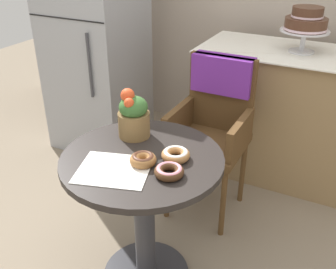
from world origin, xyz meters
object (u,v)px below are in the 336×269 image
(wicker_chair, at_px, (215,112))
(donut_side, at_px, (176,154))
(donut_front, at_px, (143,159))
(tiered_cake_stand, at_px, (306,23))
(donut_mid, at_px, (169,171))
(flower_vase, at_px, (134,115))
(cafe_table, at_px, (144,196))
(refrigerator, at_px, (95,40))

(wicker_chair, height_order, donut_side, wicker_chair)
(donut_front, relative_size, tiered_cake_stand, 0.38)
(donut_mid, xyz_separation_m, flower_vase, (-0.30, 0.23, 0.09))
(donut_front, xyz_separation_m, donut_side, (0.10, 0.10, -0.00))
(donut_front, xyz_separation_m, donut_mid, (0.14, -0.03, -0.00))
(cafe_table, bearing_deg, flower_vase, 131.11)
(donut_front, bearing_deg, donut_side, 44.27)
(donut_mid, distance_m, tiered_cake_stand, 1.44)
(cafe_table, relative_size, donut_mid, 5.92)
(wicker_chair, bearing_deg, cafe_table, -89.61)
(donut_front, xyz_separation_m, refrigerator, (-1.09, 1.15, 0.10))
(wicker_chair, distance_m, flower_vase, 0.65)
(wicker_chair, relative_size, tiered_cake_stand, 3.18)
(donut_mid, distance_m, flower_vase, 0.39)
(flower_vase, xyz_separation_m, tiered_cake_stand, (0.54, 1.15, 0.26))
(flower_vase, distance_m, refrigerator, 1.32)
(wicker_chair, xyz_separation_m, donut_side, (0.08, -0.69, 0.10))
(cafe_table, distance_m, flower_vase, 0.38)
(donut_front, height_order, refrigerator, refrigerator)
(wicker_chair, relative_size, donut_mid, 7.84)
(cafe_table, xyz_separation_m, refrigerator, (-1.05, 1.10, 0.34))
(refrigerator, bearing_deg, tiered_cake_stand, 7.81)
(flower_vase, bearing_deg, tiered_cake_stand, 64.90)
(donut_mid, relative_size, tiered_cake_stand, 0.41)
(wicker_chair, distance_m, donut_side, 0.70)
(flower_vase, relative_size, refrigerator, 0.14)
(donut_side, xyz_separation_m, tiered_cake_stand, (0.27, 1.25, 0.34))
(wicker_chair, height_order, donut_mid, wicker_chair)
(donut_front, distance_m, flower_vase, 0.27)
(wicker_chair, distance_m, tiered_cake_stand, 0.79)
(wicker_chair, xyz_separation_m, donut_front, (-0.02, -0.79, 0.10))
(wicker_chair, xyz_separation_m, tiered_cake_stand, (0.35, 0.56, 0.44))
(wicker_chair, xyz_separation_m, donut_mid, (0.11, -0.82, 0.10))
(donut_front, bearing_deg, donut_mid, -10.53)
(donut_mid, height_order, refrigerator, refrigerator)
(donut_mid, xyz_separation_m, refrigerator, (-1.22, 1.18, 0.11))
(donut_side, height_order, refrigerator, refrigerator)
(cafe_table, relative_size, donut_front, 6.34)
(donut_mid, bearing_deg, tiered_cake_stand, 80.21)
(donut_side, bearing_deg, cafe_table, -160.04)
(donut_front, bearing_deg, refrigerator, 133.33)
(refrigerator, bearing_deg, wicker_chair, -17.99)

